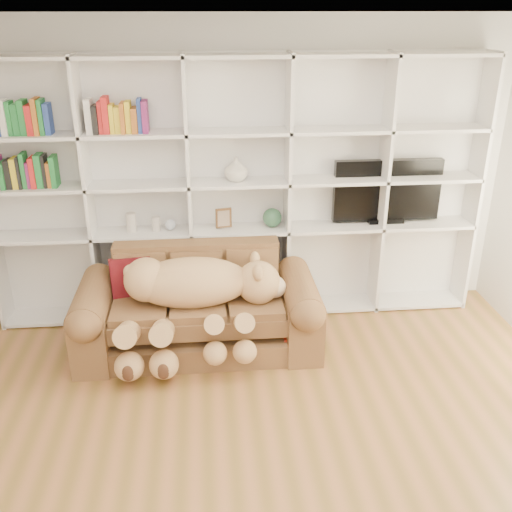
{
  "coord_description": "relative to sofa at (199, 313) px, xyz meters",
  "views": [
    {
      "loc": [
        -0.31,
        -2.61,
        2.74
      ],
      "look_at": [
        0.09,
        1.63,
        0.87
      ],
      "focal_mm": 40.0,
      "sensor_mm": 36.0,
      "label": 1
    }
  ],
  "objects": [
    {
      "name": "sofa",
      "position": [
        0.0,
        0.0,
        0.0
      ],
      "size": [
        2.03,
        0.88,
        0.85
      ],
      "color": "brown",
      "rests_on": "floor"
    },
    {
      "name": "teddy_bear",
      "position": [
        -0.03,
        -0.17,
        0.26
      ],
      "size": [
        1.41,
        0.8,
        0.82
      ],
      "rotation": [
        0.0,
        0.0,
        -0.13
      ],
      "color": "tan",
      "rests_on": "sofa"
    },
    {
      "name": "picture_frame",
      "position": [
        0.26,
        0.6,
        0.64
      ],
      "size": [
        0.15,
        0.05,
        0.18
      ],
      "primitive_type": "cube",
      "rotation": [
        0.0,
        0.0,
        0.19
      ],
      "color": "#52351C",
      "rests_on": "bookshelf"
    },
    {
      "name": "gift_box",
      "position": [
        0.84,
        -0.22,
        -0.21
      ],
      "size": [
        0.28,
        0.26,
        0.22
      ],
      "primitive_type": "cube",
      "rotation": [
        0.0,
        0.0,
        -0.01
      ],
      "color": "#AF2A17",
      "rests_on": "floor"
    },
    {
      "name": "throw_pillow",
      "position": [
        -0.55,
        0.14,
        0.29
      ],
      "size": [
        0.39,
        0.27,
        0.38
      ],
      "primitive_type": "cube",
      "rotation": [
        -0.24,
        0.0,
        0.22
      ],
      "color": "#580F17",
      "rests_on": "sofa"
    },
    {
      "name": "tv",
      "position": [
        1.78,
        0.65,
        0.84
      ],
      "size": [
        1.01,
        0.18,
        0.59
      ],
      "color": "black",
      "rests_on": "bookshelf"
    },
    {
      "name": "ceiling",
      "position": [
        0.4,
        -1.71,
        2.38
      ],
      "size": [
        5.0,
        5.0,
        0.0
      ],
      "primitive_type": "plane",
      "rotation": [
        3.14,
        0.0,
        0.0
      ],
      "color": "white",
      "rests_on": "wall_back"
    },
    {
      "name": "snow_globe",
      "position": [
        -0.23,
        0.6,
        0.6
      ],
      "size": [
        0.1,
        0.1,
        0.1
      ],
      "primitive_type": "sphere",
      "color": "silver",
      "rests_on": "bookshelf"
    },
    {
      "name": "green_vase",
      "position": [
        0.7,
        0.6,
        0.63
      ],
      "size": [
        0.18,
        0.18,
        0.18
      ],
      "primitive_type": "sphere",
      "color": "#2E5A3F",
      "rests_on": "bookshelf"
    },
    {
      "name": "bookshelf",
      "position": [
        0.16,
        0.65,
        0.98
      ],
      "size": [
        4.43,
        0.35,
        2.4
      ],
      "color": "silver",
      "rests_on": "floor"
    },
    {
      "name": "wall_back",
      "position": [
        0.4,
        0.79,
        1.03
      ],
      "size": [
        5.0,
        0.02,
        2.7
      ],
      "primitive_type": "cube",
      "color": "silver",
      "rests_on": "floor"
    },
    {
      "name": "shelf_vase",
      "position": [
        0.38,
        0.6,
        1.1
      ],
      "size": [
        0.26,
        0.26,
        0.21
      ],
      "primitive_type": "imported",
      "rotation": [
        0.0,
        0.0,
        -0.34
      ],
      "color": "beige",
      "rests_on": "bookshelf"
    },
    {
      "name": "figurine_tall",
      "position": [
        -0.58,
        0.6,
        0.63
      ],
      "size": [
        0.12,
        0.12,
        0.18
      ],
      "primitive_type": "cylinder",
      "rotation": [
        0.0,
        0.0,
        -0.4
      ],
      "color": "beige",
      "rests_on": "bookshelf"
    },
    {
      "name": "floor",
      "position": [
        0.4,
        -1.71,
        -0.32
      ],
      "size": [
        5.0,
        5.0,
        0.0
      ],
      "primitive_type": "plane",
      "color": "brown",
      "rests_on": "ground"
    },
    {
      "name": "figurine_short",
      "position": [
        -0.36,
        0.6,
        0.61
      ],
      "size": [
        0.09,
        0.09,
        0.13
      ],
      "primitive_type": "cylinder",
      "rotation": [
        0.0,
        0.0,
        0.22
      ],
      "color": "beige",
      "rests_on": "bookshelf"
    }
  ]
}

